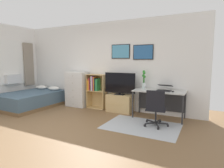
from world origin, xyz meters
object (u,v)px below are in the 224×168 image
object	(u,v)px
laptop	(165,88)
computer_mouse	(173,91)
desk	(160,95)
wine_glass	(145,85)
dresser	(77,89)
tv_stand	(120,103)
bed	(31,99)
office_chair	(156,107)
bookshelf	(96,88)
bamboo_vase	(144,79)
television	(120,84)

from	to	relation	value
laptop	computer_mouse	distance (m)	0.28
desk	wine_glass	bearing A→B (deg)	-163.82
dresser	laptop	xyz separation A→B (m)	(2.85, -0.02, 0.23)
tv_stand	bed	bearing A→B (deg)	-164.80
office_chair	laptop	size ratio (longest dim) A/B	2.11
bookshelf	laptop	size ratio (longest dim) A/B	2.66
office_chair	wine_glass	size ratio (longest dim) A/B	4.78
dresser	desk	distance (m)	2.73
bamboo_vase	office_chair	bearing A→B (deg)	-57.01
laptop	bookshelf	bearing A→B (deg)	-178.69
dresser	tv_stand	world-z (taller)	dresser
tv_stand	wine_glass	size ratio (longest dim) A/B	4.21
tv_stand	computer_mouse	size ratio (longest dim) A/B	7.29
bed	office_chair	size ratio (longest dim) A/B	2.29
bookshelf	laptop	world-z (taller)	bookshelf
desk	laptop	world-z (taller)	laptop
office_chair	wine_glass	xyz separation A→B (m)	(-0.46, 0.67, 0.42)
tv_stand	wine_glass	distance (m)	1.02
dresser	laptop	distance (m)	2.86
bed	computer_mouse	size ratio (longest dim) A/B	18.92
desk	laptop	bearing A→B (deg)	-6.48
tv_stand	desk	xyz separation A→B (m)	(1.17, -0.02, 0.35)
television	office_chair	world-z (taller)	television
computer_mouse	office_chair	bearing A→B (deg)	-113.68
bed	wine_glass	bearing A→B (deg)	10.83
bed	bookshelf	bearing A→B (deg)	23.51
bed	bamboo_vase	size ratio (longest dim) A/B	3.87
desk	tv_stand	bearing A→B (deg)	178.92
bookshelf	bamboo_vase	size ratio (longest dim) A/B	2.14
bed	dresser	distance (m)	1.53
bed	bamboo_vase	xyz separation A→B (m)	(3.55, 0.85, 0.76)
bookshelf	laptop	xyz separation A→B (m)	(2.17, -0.09, 0.14)
bed	desk	xyz separation A→B (m)	(4.03, 0.75, 0.36)
bamboo_vase	television	bearing A→B (deg)	-171.97
tv_stand	wine_glass	world-z (taller)	wine_glass
bookshelf	office_chair	size ratio (longest dim) A/B	1.26
office_chair	bamboo_vase	bearing A→B (deg)	114.67
tv_stand	desk	world-z (taller)	desk
dresser	bed	bearing A→B (deg)	-149.57
bed	desk	world-z (taller)	desk
bookshelf	laptop	bearing A→B (deg)	-2.26
tv_stand	computer_mouse	world-z (taller)	computer_mouse
bed	tv_stand	world-z (taller)	bed
laptop	desk	bearing A→B (deg)	177.10
laptop	tv_stand	bearing A→B (deg)	-178.02
dresser	computer_mouse	bearing A→B (deg)	-3.12
bed	television	size ratio (longest dim) A/B	2.06
dresser	desk	world-z (taller)	dresser
tv_stand	computer_mouse	distance (m)	1.62
bamboo_vase	bed	bearing A→B (deg)	-166.52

